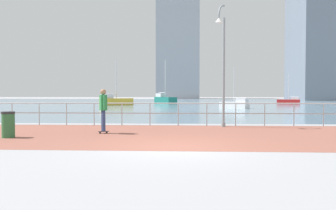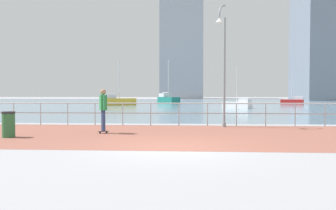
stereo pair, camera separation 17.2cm
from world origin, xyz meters
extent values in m
plane|color=#9E9EA3|center=(0.00, 40.00, 0.00)|extent=(220.00, 220.00, 0.00)
cube|color=#935647|center=(0.00, 3.07, 0.00)|extent=(28.00, 7.52, 0.01)
cube|color=#6B899E|center=(0.00, 51.83, 0.00)|extent=(180.00, 88.00, 0.00)
cylinder|color=#B2BCC1|center=(-8.40, 6.83, 0.55)|extent=(0.05, 0.05, 1.10)
cylinder|color=#B2BCC1|center=(-7.00, 6.83, 0.55)|extent=(0.05, 0.05, 1.10)
cylinder|color=#B2BCC1|center=(-5.60, 6.83, 0.55)|extent=(0.05, 0.05, 1.10)
cylinder|color=#B2BCC1|center=(-4.20, 6.83, 0.55)|extent=(0.05, 0.05, 1.10)
cylinder|color=#B2BCC1|center=(-2.80, 6.83, 0.55)|extent=(0.05, 0.05, 1.10)
cylinder|color=#B2BCC1|center=(-1.40, 6.83, 0.55)|extent=(0.05, 0.05, 1.10)
cylinder|color=#B2BCC1|center=(0.00, 6.83, 0.55)|extent=(0.05, 0.05, 1.10)
cylinder|color=#B2BCC1|center=(1.40, 6.83, 0.55)|extent=(0.05, 0.05, 1.10)
cylinder|color=#B2BCC1|center=(2.80, 6.83, 0.55)|extent=(0.05, 0.05, 1.10)
cylinder|color=#B2BCC1|center=(4.20, 6.83, 0.55)|extent=(0.05, 0.05, 1.10)
cylinder|color=#B2BCC1|center=(5.60, 6.83, 0.55)|extent=(0.05, 0.05, 1.10)
cylinder|color=#B2BCC1|center=(7.00, 6.83, 0.55)|extent=(0.05, 0.05, 1.10)
cylinder|color=#B2BCC1|center=(0.00, 6.83, 1.10)|extent=(25.20, 0.06, 0.06)
cylinder|color=#B2BCC1|center=(0.00, 6.83, 0.60)|extent=(25.20, 0.06, 0.06)
cylinder|color=gray|center=(2.14, 6.23, 0.10)|extent=(0.19, 0.19, 0.20)
cylinder|color=gray|center=(2.14, 6.23, 2.56)|extent=(0.12, 0.12, 5.11)
cylinder|color=gray|center=(2.10, 6.16, 5.65)|extent=(0.17, 0.20, 0.11)
cylinder|color=gray|center=(2.02, 6.04, 5.61)|extent=(0.17, 0.21, 0.15)
cylinder|color=gray|center=(1.96, 5.92, 5.52)|extent=(0.17, 0.20, 0.18)
cylinder|color=gray|center=(1.90, 5.84, 5.40)|extent=(0.16, 0.18, 0.19)
cylinder|color=gray|center=(1.87, 5.78, 5.26)|extent=(0.14, 0.15, 0.19)
cylinder|color=gray|center=(1.86, 5.77, 5.11)|extent=(0.12, 0.12, 0.17)
cone|color=silver|center=(1.86, 5.77, 4.91)|extent=(0.36, 0.36, 0.22)
cylinder|color=black|center=(-2.77, 3.40, 0.03)|extent=(0.07, 0.05, 0.06)
cylinder|color=black|center=(-2.74, 3.33, 0.03)|extent=(0.07, 0.05, 0.06)
cylinder|color=black|center=(-3.00, 3.29, 0.03)|extent=(0.07, 0.05, 0.06)
cylinder|color=black|center=(-2.97, 3.22, 0.03)|extent=(0.07, 0.05, 0.06)
cube|color=black|center=(-2.87, 3.31, 0.08)|extent=(0.41, 0.27, 0.02)
cylinder|color=navy|center=(-2.91, 3.38, 0.50)|extent=(0.17, 0.17, 0.82)
cylinder|color=navy|center=(-2.84, 3.24, 0.50)|extent=(0.17, 0.17, 0.82)
cube|color=#2D8C4C|center=(-2.87, 3.31, 1.22)|extent=(0.36, 0.41, 0.61)
cylinder|color=#2D8C4C|center=(-2.97, 3.52, 1.23)|extent=(0.12, 0.12, 0.58)
cylinder|color=#2D8C4C|center=(-2.77, 3.10, 1.23)|extent=(0.12, 0.12, 0.58)
sphere|color=#A37A5B|center=(-2.87, 3.31, 1.64)|extent=(0.23, 0.23, 0.23)
cylinder|color=#2D6638|center=(-5.94, 1.87, 0.42)|extent=(0.44, 0.44, 0.85)
cylinder|color=#262628|center=(-5.94, 1.87, 0.89)|extent=(0.46, 0.46, 0.08)
cube|color=white|center=(5.58, 27.02, 0.34)|extent=(3.11, 2.77, 0.68)
cube|color=silver|center=(6.33, 26.43, 0.87)|extent=(1.33, 1.26, 0.38)
cylinder|color=silver|center=(5.58, 27.02, 2.58)|extent=(0.08, 0.08, 3.80)
cylinder|color=silver|center=(6.13, 26.59, 1.14)|extent=(1.16, 0.95, 0.06)
cube|color=#B21E1E|center=(16.00, 42.63, 0.35)|extent=(3.40, 2.17, 0.70)
cube|color=silver|center=(16.90, 42.26, 0.89)|extent=(1.36, 1.10, 0.39)
cylinder|color=silver|center=(16.00, 42.63, 2.64)|extent=(0.08, 0.08, 3.89)
cylinder|color=silver|center=(16.66, 42.35, 1.17)|extent=(1.38, 0.61, 0.06)
cube|color=#197266|center=(-2.87, 44.09, 0.53)|extent=(3.88, 5.01, 1.06)
cube|color=silver|center=(-3.64, 45.35, 1.35)|extent=(1.84, 2.07, 0.59)
cylinder|color=silver|center=(-2.87, 44.09, 4.00)|extent=(0.12, 0.12, 5.88)
cylinder|color=silver|center=(-3.44, 45.02, 1.76)|extent=(1.24, 1.95, 0.09)
cube|color=gold|center=(-9.11, 36.07, 0.48)|extent=(4.57, 3.32, 0.95)
cube|color=silver|center=(-10.28, 35.44, 1.22)|extent=(1.87, 1.61, 0.53)
cylinder|color=silver|center=(-9.11, 36.07, 3.60)|extent=(0.11, 0.11, 5.29)
cylinder|color=silver|center=(-9.97, 35.60, 1.59)|extent=(1.80, 1.02, 0.08)
cube|color=#A3A8B2|center=(-2.19, 103.77, 16.52)|extent=(13.84, 12.73, 33.03)
cube|color=slate|center=(34.69, 77.94, 17.85)|extent=(13.79, 16.69, 35.71)
camera|label=1|loc=(0.36, -9.83, 1.56)|focal=36.28mm
camera|label=2|loc=(0.53, -9.82, 1.56)|focal=36.28mm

